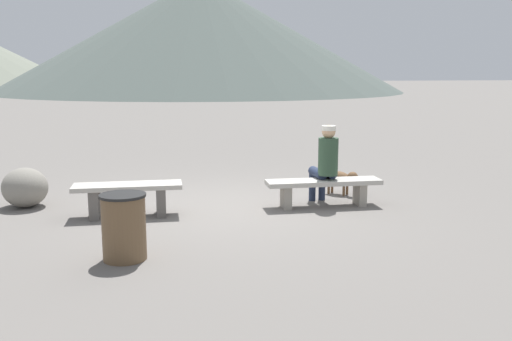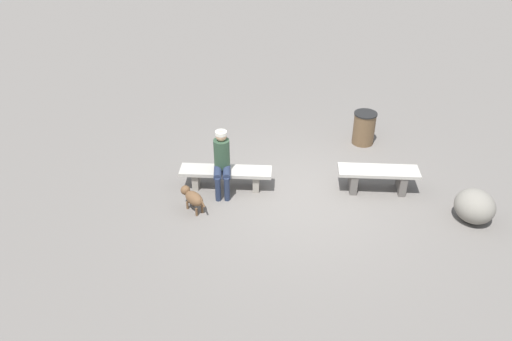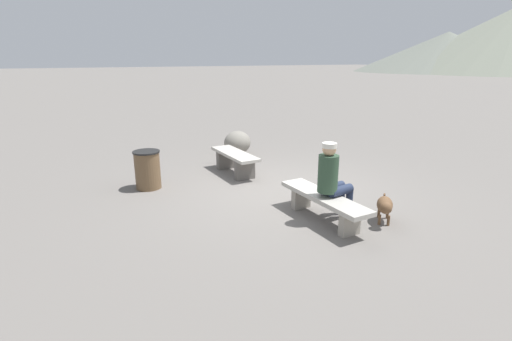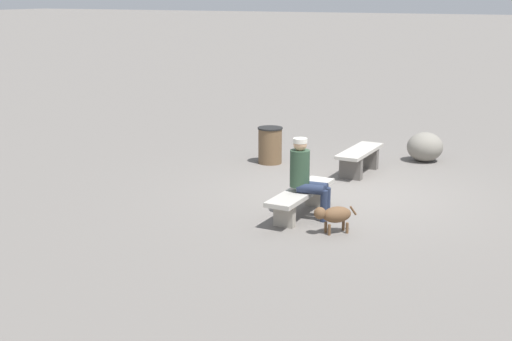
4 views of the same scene
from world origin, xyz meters
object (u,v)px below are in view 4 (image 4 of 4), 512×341
Objects in this scene: bench_right at (301,196)px; boulder at (425,147)px; dog at (334,215)px; trash_bin at (270,145)px; bench_left at (360,157)px; seated_person at (305,173)px.

bench_right is 4.62m from boulder.
dog is 4.42m from trash_bin.
bench_left is 3.04m from seated_person.
boulder is (-5.09, 0.11, 0.03)m from dog.
bench_left is 1.92m from trash_bin.
seated_person is 2.43× the size of dog.
dog is at bearing 37.71° from trash_bin.
boulder reaches higher than dog.
bench_left is 2.96m from bench_right.
dog is at bearing 55.15° from bench_right.
bench_left is 0.87× the size of bench_right.
seated_person reaches higher than boulder.
bench_right is at bearing 33.47° from trash_bin.
seated_person is at bearing -80.97° from dog.
boulder is at bearing 151.78° from bench_left.
bench_left is 3.59m from dog.
bench_right is 1.41× the size of seated_person.
seated_person is at bearing 59.81° from bench_right.
dog is (3.51, 0.78, -0.04)m from bench_left.
seated_person is 3.65m from trash_bin.
trash_bin reaches higher than bench_right.
dog is 0.71× the size of boulder.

